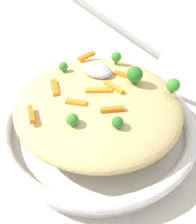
# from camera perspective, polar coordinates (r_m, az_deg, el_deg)

# --- Properties ---
(ground_plane) EXTENTS (2.40, 2.40, 0.00)m
(ground_plane) POSITION_cam_1_polar(r_m,az_deg,el_deg) (0.56, 0.00, -5.05)
(ground_plane) COLOR beige
(serving_bowl) EXTENTS (0.34, 0.34, 0.05)m
(serving_bowl) POSITION_cam_1_polar(r_m,az_deg,el_deg) (0.54, 0.00, -3.07)
(serving_bowl) COLOR silver
(serving_bowl) RESTS_ON ground_plane
(pasta_mound) EXTENTS (0.28, 0.27, 0.06)m
(pasta_mound) POSITION_cam_1_polar(r_m,az_deg,el_deg) (0.50, 0.00, 1.08)
(pasta_mound) COLOR #D1BA7A
(pasta_mound) RESTS_ON serving_bowl
(carrot_piece_0) EXTENTS (0.03, 0.03, 0.01)m
(carrot_piece_0) POSITION_cam_1_polar(r_m,az_deg,el_deg) (0.45, 2.66, 0.48)
(carrot_piece_0) COLOR orange
(carrot_piece_0) RESTS_ON pasta_mound
(carrot_piece_1) EXTENTS (0.04, 0.03, 0.01)m
(carrot_piece_1) POSITION_cam_1_polar(r_m,az_deg,el_deg) (0.48, 0.16, 4.05)
(carrot_piece_1) COLOR orange
(carrot_piece_1) RESTS_ON pasta_mound
(carrot_piece_2) EXTENTS (0.04, 0.03, 0.01)m
(carrot_piece_2) POSITION_cam_1_polar(r_m,az_deg,el_deg) (0.50, -8.12, 4.55)
(carrot_piece_2) COLOR orange
(carrot_piece_2) RESTS_ON pasta_mound
(carrot_piece_3) EXTENTS (0.03, 0.02, 0.01)m
(carrot_piece_3) POSITION_cam_1_polar(r_m,az_deg,el_deg) (0.46, -4.14, 1.71)
(carrot_piece_3) COLOR orange
(carrot_piece_3) RESTS_ON pasta_mound
(carrot_piece_4) EXTENTS (0.03, 0.03, 0.01)m
(carrot_piece_4) POSITION_cam_1_polar(r_m,az_deg,el_deg) (0.46, -12.37, -0.45)
(carrot_piece_4) COLOR orange
(carrot_piece_4) RESTS_ON pasta_mound
(carrot_piece_5) EXTENTS (0.02, 0.04, 0.01)m
(carrot_piece_5) POSITION_cam_1_polar(r_m,az_deg,el_deg) (0.58, -2.17, 10.42)
(carrot_piece_5) COLOR orange
(carrot_piece_5) RESTS_ON pasta_mound
(carrot_piece_6) EXTENTS (0.04, 0.01, 0.01)m
(carrot_piece_6) POSITION_cam_1_polar(r_m,az_deg,el_deg) (0.49, 2.95, 4.58)
(carrot_piece_6) COLOR orange
(carrot_piece_6) RESTS_ON pasta_mound
(carrot_piece_7) EXTENTS (0.04, 0.02, 0.01)m
(carrot_piece_7) POSITION_cam_1_polar(r_m,az_deg,el_deg) (0.52, 5.07, 6.80)
(carrot_piece_7) COLOR orange
(carrot_piece_7) RESTS_ON pasta_mound
(broccoli_floret_0) EXTENTS (0.02, 0.02, 0.02)m
(broccoli_floret_0) POSITION_cam_1_polar(r_m,az_deg,el_deg) (0.50, 13.86, 4.87)
(broccoli_floret_0) COLOR #377928
(broccoli_floret_0) RESTS_ON pasta_mound
(broccoli_floret_1) EXTENTS (0.02, 0.02, 0.02)m
(broccoli_floret_1) POSITION_cam_1_polar(r_m,az_deg,el_deg) (0.56, 3.46, 10.24)
(broccoli_floret_1) COLOR #377928
(broccoli_floret_1) RESTS_ON pasta_mound
(broccoli_floret_2) EXTENTS (0.02, 0.02, 0.02)m
(broccoli_floret_2) POSITION_cam_1_polar(r_m,az_deg,el_deg) (0.43, 3.68, -1.95)
(broccoli_floret_2) COLOR #296820
(broccoli_floret_2) RESTS_ON pasta_mound
(broccoli_floret_3) EXTENTS (0.02, 0.02, 0.02)m
(broccoli_floret_3) POSITION_cam_1_polar(r_m,az_deg,el_deg) (0.54, -6.52, 8.44)
(broccoli_floret_3) COLOR #377928
(broccoli_floret_3) RESTS_ON pasta_mound
(broccoli_floret_4) EXTENTS (0.02, 0.02, 0.02)m
(broccoli_floret_4) POSITION_cam_1_polar(r_m,az_deg,el_deg) (0.43, -4.83, -1.42)
(broccoli_floret_4) COLOR #377928
(broccoli_floret_4) RESTS_ON pasta_mound
(broccoli_floret_5) EXTENTS (0.03, 0.03, 0.03)m
(broccoli_floret_5) POSITION_cam_1_polar(r_m,az_deg,el_deg) (0.50, 6.89, 6.93)
(broccoli_floret_5) COLOR #296820
(broccoli_floret_5) RESTS_ON pasta_mound
(serving_spoon) EXTENTS (0.17, 0.12, 0.09)m
(serving_spoon) POSITION_cam_1_polar(r_m,az_deg,el_deg) (0.54, 1.37, 11.06)
(serving_spoon) COLOR #B7B7BC
(serving_spoon) RESTS_ON pasta_mound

